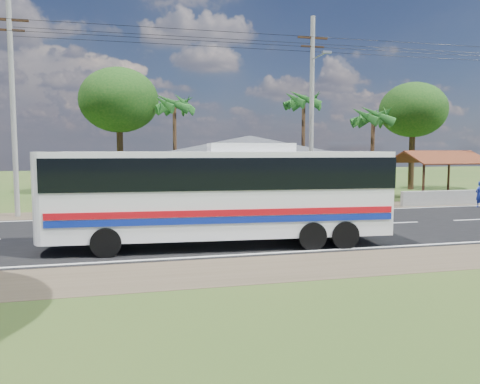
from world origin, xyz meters
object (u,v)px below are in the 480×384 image
object	(u,v)px
waiting_shed	(438,160)
motorcycle	(321,202)
coach_bus	(223,188)
person	(479,194)

from	to	relation	value
waiting_shed	motorcycle	size ratio (longest dim) A/B	2.98
waiting_shed	motorcycle	bearing A→B (deg)	-160.80
motorcycle	coach_bus	bearing A→B (deg)	135.56
motorcycle	waiting_shed	bearing A→B (deg)	-73.50
waiting_shed	motorcycle	distance (m)	10.76
waiting_shed	motorcycle	world-z (taller)	waiting_shed
coach_bus	waiting_shed	bearing A→B (deg)	38.21
coach_bus	motorcycle	distance (m)	11.07
coach_bus	person	world-z (taller)	coach_bus
coach_bus	person	distance (m)	18.51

